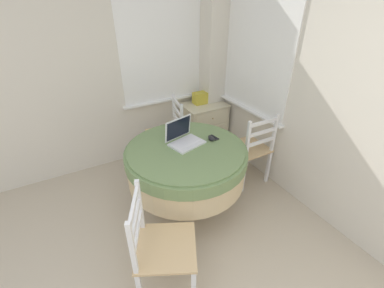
# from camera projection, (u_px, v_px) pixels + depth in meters

# --- Properties ---
(corner_room_shell) EXTENTS (4.49, 4.73, 2.55)m
(corner_room_shell) POSITION_uv_depth(u_px,v_px,m) (195.00, 85.00, 2.49)
(corner_room_shell) COLOR beige
(corner_room_shell) RESTS_ON ground_plane
(round_dining_table) EXTENTS (1.20, 1.20, 0.76)m
(round_dining_table) POSITION_uv_depth(u_px,v_px,m) (186.00, 162.00, 2.56)
(round_dining_table) COLOR #4C3D2D
(round_dining_table) RESTS_ON ground_plane
(laptop) EXTENTS (0.38, 0.33, 0.24)m
(laptop) POSITION_uv_depth(u_px,v_px,m) (184.00, 138.00, 2.54)
(laptop) COLOR silver
(laptop) RESTS_ON round_dining_table
(computer_mouse) EXTENTS (0.05, 0.08, 0.04)m
(computer_mouse) POSITION_uv_depth(u_px,v_px,m) (211.00, 138.00, 2.59)
(computer_mouse) COLOR black
(computer_mouse) RESTS_ON round_dining_table
(cell_phone) EXTENTS (0.07, 0.12, 0.01)m
(cell_phone) POSITION_uv_depth(u_px,v_px,m) (214.00, 137.00, 2.64)
(cell_phone) COLOR black
(cell_phone) RESTS_ON round_dining_table
(dining_chair_near_back_window) EXTENTS (0.51, 0.51, 0.92)m
(dining_chair_near_back_window) POSITION_uv_depth(u_px,v_px,m) (168.00, 134.00, 3.37)
(dining_chair_near_back_window) COLOR tan
(dining_chair_near_back_window) RESTS_ON ground_plane
(dining_chair_near_right_window) EXTENTS (0.44, 0.44, 0.92)m
(dining_chair_near_right_window) POSITION_uv_depth(u_px,v_px,m) (250.00, 149.00, 3.04)
(dining_chair_near_right_window) COLOR tan
(dining_chair_near_right_window) RESTS_ON ground_plane
(dining_chair_camera_near) EXTENTS (0.58, 0.58, 0.92)m
(dining_chair_camera_near) POSITION_uv_depth(u_px,v_px,m) (160.00, 247.00, 1.88)
(dining_chair_camera_near) COLOR tan
(dining_chair_camera_near) RESTS_ON ground_plane
(corner_cabinet) EXTENTS (0.61, 0.47, 0.69)m
(corner_cabinet) POSITION_uv_depth(u_px,v_px,m) (204.00, 126.00, 3.80)
(corner_cabinet) COLOR beige
(corner_cabinet) RESTS_ON ground_plane
(storage_box) EXTENTS (0.19, 0.14, 0.16)m
(storage_box) POSITION_uv_depth(u_px,v_px,m) (200.00, 98.00, 3.62)
(storage_box) COLOR gold
(storage_box) RESTS_ON corner_cabinet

